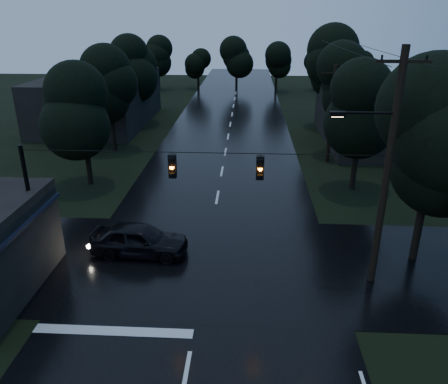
# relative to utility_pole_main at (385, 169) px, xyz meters

# --- Properties ---
(main_road) EXTENTS (12.00, 120.00, 0.02)m
(main_road) POSITION_rel_utility_pole_main_xyz_m (-7.41, 19.00, -5.26)
(main_road) COLOR black
(main_road) RESTS_ON ground
(cross_street) EXTENTS (60.00, 9.00, 0.02)m
(cross_street) POSITION_rel_utility_pole_main_xyz_m (-7.41, 1.00, -5.26)
(cross_street) COLOR black
(cross_street) RESTS_ON ground
(building_far_right) EXTENTS (10.00, 14.00, 4.40)m
(building_far_right) POSITION_rel_utility_pole_main_xyz_m (6.59, 23.00, -3.06)
(building_far_right) COLOR black
(building_far_right) RESTS_ON ground
(building_far_left) EXTENTS (10.00, 16.00, 5.00)m
(building_far_left) POSITION_rel_utility_pole_main_xyz_m (-21.41, 29.00, -2.76)
(building_far_left) COLOR black
(building_far_left) RESTS_ON ground
(utility_pole_main) EXTENTS (3.50, 0.30, 10.00)m
(utility_pole_main) POSITION_rel_utility_pole_main_xyz_m (0.00, 0.00, 0.00)
(utility_pole_main) COLOR black
(utility_pole_main) RESTS_ON ground
(utility_pole_far) EXTENTS (2.00, 0.30, 7.50)m
(utility_pole_far) POSITION_rel_utility_pole_main_xyz_m (0.89, 17.00, -1.38)
(utility_pole_far) COLOR black
(utility_pole_far) RESTS_ON ground
(anchor_pole_left) EXTENTS (0.18, 0.18, 6.00)m
(anchor_pole_left) POSITION_rel_utility_pole_main_xyz_m (-14.91, 0.00, -2.26)
(anchor_pole_left) COLOR black
(anchor_pole_left) RESTS_ON ground
(span_signals) EXTENTS (15.00, 0.37, 1.12)m
(span_signals) POSITION_rel_utility_pole_main_xyz_m (-6.85, -0.01, -0.01)
(span_signals) COLOR black
(span_signals) RESTS_ON ground
(tree_corner_near) EXTENTS (4.48, 4.48, 9.44)m
(tree_corner_near) POSITION_rel_utility_pole_main_xyz_m (2.59, 2.00, 0.74)
(tree_corner_near) COLOR black
(tree_corner_near) RESTS_ON ground
(tree_left_a) EXTENTS (3.92, 3.92, 8.26)m
(tree_left_a) POSITION_rel_utility_pole_main_xyz_m (-16.41, 11.00, -0.02)
(tree_left_a) COLOR black
(tree_left_a) RESTS_ON ground
(tree_left_b) EXTENTS (4.20, 4.20, 8.85)m
(tree_left_b) POSITION_rel_utility_pole_main_xyz_m (-17.01, 19.00, 0.36)
(tree_left_b) COLOR black
(tree_left_b) RESTS_ON ground
(tree_left_c) EXTENTS (4.48, 4.48, 9.44)m
(tree_left_c) POSITION_rel_utility_pole_main_xyz_m (-17.61, 29.00, 0.74)
(tree_left_c) COLOR black
(tree_left_c) RESTS_ON ground
(tree_right_a) EXTENTS (4.20, 4.20, 8.85)m
(tree_right_a) POSITION_rel_utility_pole_main_xyz_m (1.59, 11.00, 0.36)
(tree_right_a) COLOR black
(tree_right_a) RESTS_ON ground
(tree_right_b) EXTENTS (4.48, 4.48, 9.44)m
(tree_right_b) POSITION_rel_utility_pole_main_xyz_m (2.19, 19.00, 0.74)
(tree_right_b) COLOR black
(tree_right_b) RESTS_ON ground
(tree_right_c) EXTENTS (4.76, 4.76, 10.03)m
(tree_right_c) POSITION_rel_utility_pole_main_xyz_m (2.79, 29.00, 1.11)
(tree_right_c) COLOR black
(tree_right_c) RESTS_ON ground
(car) EXTENTS (4.83, 2.19, 1.61)m
(car) POSITION_rel_utility_pole_main_xyz_m (-10.71, 1.70, -4.45)
(car) COLOR black
(car) RESTS_ON ground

